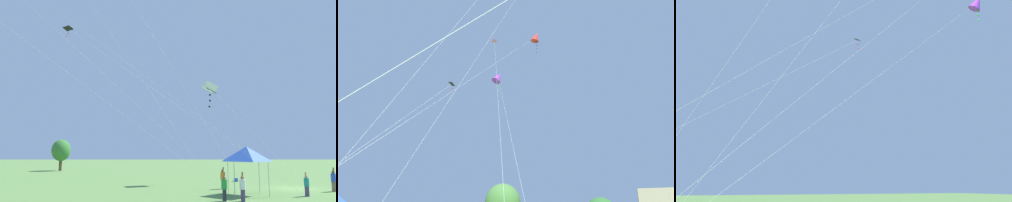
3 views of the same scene
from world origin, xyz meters
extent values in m
plane|color=#5B8442|center=(0.00, 0.00, 0.00)|extent=(220.00, 220.00, 0.00)
cylinder|color=brown|center=(27.99, 30.15, 1.00)|extent=(0.53, 0.53, 2.01)
ellipsoid|color=#387533|center=(27.99, 30.15, 3.54)|extent=(3.59, 3.23, 3.77)
cylinder|color=#B7B7BC|center=(-5.72, 4.00, 1.27)|extent=(0.05, 0.05, 2.53)
cylinder|color=#B7B7BC|center=(-3.18, 4.00, 1.27)|extent=(0.05, 0.05, 2.53)
cylinder|color=#B7B7BC|center=(-5.72, 6.53, 1.27)|extent=(0.05, 0.05, 2.53)
cylinder|color=#B7B7BC|center=(-3.18, 6.53, 1.27)|extent=(0.05, 0.05, 2.53)
pyramid|color=blue|center=(-4.45, 5.27, 3.11)|extent=(2.82, 2.82, 1.15)
cube|color=blue|center=(6.95, 3.82, 0.19)|extent=(0.57, 0.36, 0.38)
cube|color=#282833|center=(-0.41, 6.51, 0.39)|extent=(0.38, 0.21, 0.79)
cylinder|color=orange|center=(-0.41, 6.51, 1.11)|extent=(0.39, 0.39, 0.65)
sphere|color=brown|center=(-0.41, 6.51, 1.54)|extent=(0.25, 0.25, 0.25)
cylinder|color=brown|center=(-0.45, 6.48, 1.64)|extent=(0.24, 0.24, 0.57)
cube|color=#473860|center=(-7.81, 6.42, 0.39)|extent=(0.38, 0.21, 0.79)
cylinder|color=white|center=(-7.81, 6.42, 1.11)|extent=(0.40, 0.40, 0.65)
sphere|color=#896042|center=(-7.81, 6.42, 1.55)|extent=(0.25, 0.25, 0.25)
cylinder|color=#896042|center=(-7.78, 6.40, 1.65)|extent=(0.22, 0.19, 0.56)
cube|color=brown|center=(-2.34, -2.46, 0.40)|extent=(0.39, 0.21, 0.81)
cylinder|color=blue|center=(-2.34, -2.46, 1.14)|extent=(0.41, 0.41, 0.67)
sphere|color=brown|center=(-2.34, -2.46, 1.59)|extent=(0.25, 0.25, 0.25)
cylinder|color=brown|center=(-2.34, -2.49, 1.69)|extent=(0.13, 0.19, 0.57)
cube|color=#473860|center=(-5.24, 1.04, 0.36)|extent=(0.35, 0.19, 0.72)
cylinder|color=teal|center=(-5.24, 1.04, 1.02)|extent=(0.36, 0.36, 0.60)
sphere|color=tan|center=(-5.24, 1.04, 1.42)|extent=(0.23, 0.23, 0.23)
cylinder|color=tan|center=(-5.24, 1.06, 1.51)|extent=(0.12, 0.16, 0.51)
cube|color=#282833|center=(-7.62, 7.61, 0.39)|extent=(0.37, 0.21, 0.78)
cylinder|color=#288E3D|center=(-7.62, 7.61, 1.10)|extent=(0.39, 0.39, 0.65)
sphere|color=#896042|center=(-7.62, 7.61, 1.54)|extent=(0.24, 0.24, 0.24)
cylinder|color=#896042|center=(-7.61, 7.60, 1.63)|extent=(0.18, 0.19, 0.55)
cylinder|color=silver|center=(-6.17, 14.86, 10.88)|extent=(2.17, 14.39, 21.76)
cylinder|color=silver|center=(0.03, 3.63, 5.23)|extent=(10.79, 6.25, 10.46)
cube|color=white|center=(5.42, 6.75, 10.45)|extent=(1.68, 1.87, 1.54)
cube|color=black|center=(5.42, 6.75, 10.04)|extent=(1.50, 1.47, 0.83)
sphere|color=black|center=(5.37, 6.73, 9.52)|extent=(0.23, 0.23, 0.23)
sphere|color=black|center=(5.38, 6.72, 8.87)|extent=(0.23, 0.23, 0.23)
sphere|color=black|center=(5.47, 6.79, 8.22)|extent=(0.23, 0.23, 0.23)
cylinder|color=silver|center=(-7.05, 9.59, 5.73)|extent=(4.70, 17.09, 11.45)
pyramid|color=black|center=(-9.38, 18.14, 11.48)|extent=(0.58, 0.66, 0.25)
sphere|color=red|center=(-9.34, 18.12, 11.13)|extent=(0.08, 0.08, 0.08)
sphere|color=red|center=(-9.41, 18.21, 10.90)|extent=(0.08, 0.08, 0.08)
cylinder|color=silver|center=(-5.45, 18.03, 8.48)|extent=(10.58, 22.85, 16.97)
cylinder|color=silver|center=(-6.36, 18.58, 11.19)|extent=(11.05, 24.91, 22.39)
cylinder|color=silver|center=(-5.98, 11.49, 10.33)|extent=(4.81, 11.14, 20.67)
cylinder|color=silver|center=(-5.50, 13.59, 9.37)|extent=(0.37, 24.91, 18.74)
camera|label=1|loc=(-30.32, 11.50, 3.28)|focal=35.00mm
camera|label=2|loc=(0.98, 0.81, 2.88)|focal=35.00mm
camera|label=3|loc=(10.13, 8.64, 2.62)|focal=40.00mm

